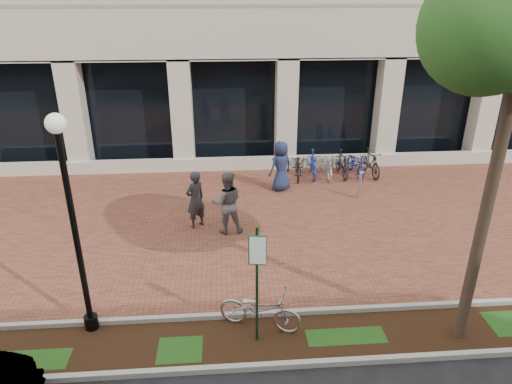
{
  "coord_description": "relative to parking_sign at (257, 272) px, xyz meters",
  "views": [
    {
      "loc": [
        -0.5,
        -12.41,
        6.39
      ],
      "look_at": [
        0.4,
        -0.8,
        1.31
      ],
      "focal_mm": 32.0,
      "sensor_mm": 36.0,
      "label": 1
    }
  ],
  "objects": [
    {
      "name": "ground",
      "position": [
        -0.08,
        5.23,
        -1.62
      ],
      "size": [
        120.0,
        120.0,
        0.0
      ],
      "primitive_type": "plane",
      "color": "black",
      "rests_on": "ground"
    },
    {
      "name": "brick_plaza",
      "position": [
        -0.08,
        5.23,
        -1.61
      ],
      "size": [
        40.0,
        9.0,
        0.01
      ],
      "primitive_type": "cube",
      "color": "brown",
      "rests_on": "ground"
    },
    {
      "name": "planting_strip",
      "position": [
        -0.08,
        -0.02,
        -1.61
      ],
      "size": [
        40.0,
        1.5,
        0.01
      ],
      "primitive_type": "cube",
      "color": "black",
      "rests_on": "ground"
    },
    {
      "name": "curb_plaza_side",
      "position": [
        -0.08,
        0.73,
        -1.56
      ],
      "size": [
        40.0,
        0.12,
        0.12
      ],
      "primitive_type": "cube",
      "color": "#A9A89F",
      "rests_on": "ground"
    },
    {
      "name": "curb_street_side",
      "position": [
        -0.08,
        -0.77,
        -1.56
      ],
      "size": [
        40.0,
        0.12,
        0.12
      ],
      "primitive_type": "cube",
      "color": "#A9A89F",
      "rests_on": "ground"
    },
    {
      "name": "parking_sign",
      "position": [
        0.0,
        0.0,
        0.0
      ],
      "size": [
        0.34,
        0.07,
        2.56
      ],
      "rotation": [
        0.0,
        0.0,
        -0.17
      ],
      "color": "#14381C",
      "rests_on": "ground"
    },
    {
      "name": "lamppost",
      "position": [
        -3.39,
        0.63,
        0.94
      ],
      "size": [
        0.36,
        0.36,
        4.54
      ],
      "color": "black",
      "rests_on": "ground"
    },
    {
      "name": "locked_bicycle",
      "position": [
        0.09,
        0.39,
        -1.16
      ],
      "size": [
        1.85,
        1.18,
        0.92
      ],
      "primitive_type": "imported",
      "rotation": [
        0.0,
        0.0,
        1.22
      ],
      "color": "#B9BABE",
      "rests_on": "ground"
    },
    {
      "name": "pedestrian_left",
      "position": [
        -1.41,
        5.01,
        -0.74
      ],
      "size": [
        0.76,
        0.73,
        1.75
      ],
      "primitive_type": "imported",
      "rotation": [
        0.0,
        0.0,
        3.84
      ],
      "color": "#29292E",
      "rests_on": "ground"
    },
    {
      "name": "pedestrian_mid",
      "position": [
        -0.49,
        4.61,
        -0.69
      ],
      "size": [
        0.96,
        0.78,
        1.86
      ],
      "primitive_type": "imported",
      "rotation": [
        0.0,
        0.0,
        3.23
      ],
      "color": "#5A5A5F",
      "rests_on": "ground"
    },
    {
      "name": "pedestrian_right",
      "position": [
        1.43,
        7.59,
        -0.73
      ],
      "size": [
        1.03,
        0.92,
        1.77
      ],
      "primitive_type": "imported",
      "rotation": [
        0.0,
        0.0,
        3.65
      ],
      "color": "#1D284A",
      "rests_on": "ground"
    },
    {
      "name": "bollard",
      "position": [
        3.99,
        6.63,
        -1.12
      ],
      "size": [
        0.12,
        0.12,
        0.99
      ],
      "color": "#BDBCC1",
      "rests_on": "ground"
    },
    {
      "name": "bike_rack_cluster",
      "position": [
        3.61,
        8.74,
        -1.14
      ],
      "size": [
        3.51,
        1.79,
        1.01
      ],
      "rotation": [
        0.0,
        0.0,
        -0.03
      ],
      "color": "black",
      "rests_on": "ground"
    }
  ]
}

